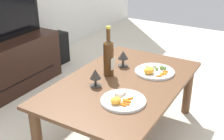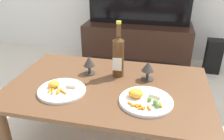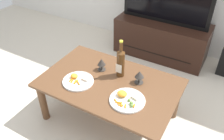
{
  "view_description": "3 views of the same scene",
  "coord_description": "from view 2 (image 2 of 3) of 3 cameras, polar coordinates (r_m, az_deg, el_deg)",
  "views": [
    {
      "loc": [
        -1.59,
        -0.84,
        1.36
      ],
      "look_at": [
        -0.02,
        0.08,
        0.53
      ],
      "focal_mm": 46.02,
      "sensor_mm": 36.0,
      "label": 1
    },
    {
      "loc": [
        0.3,
        -1.2,
        1.16
      ],
      "look_at": [
        0.02,
        0.02,
        0.55
      ],
      "focal_mm": 36.72,
      "sensor_mm": 36.0,
      "label": 2
    },
    {
      "loc": [
        0.83,
        -1.42,
        1.82
      ],
      "look_at": [
        -0.01,
        0.06,
        0.55
      ],
      "focal_mm": 38.27,
      "sensor_mm": 36.0,
      "label": 3
    }
  ],
  "objects": [
    {
      "name": "ground_plane",
      "position": [
        1.69,
        -0.92,
        -17.11
      ],
      "size": [
        6.4,
        6.4,
        0.0
      ],
      "primitive_type": "plane",
      "color": "beige"
    },
    {
      "name": "dining_table",
      "position": [
        1.46,
        -1.02,
        -6.15
      ],
      "size": [
        1.23,
        0.78,
        0.45
      ],
      "color": "brown",
      "rests_on": "ground_plane"
    },
    {
      "name": "tv_stand",
      "position": [
        2.71,
        6.19,
        6.28
      ],
      "size": [
        1.19,
        0.48,
        0.49
      ],
      "color": "black",
      "rests_on": "ground_plane"
    },
    {
      "name": "floor_speaker",
      "position": [
        2.77,
        23.87,
        3.19
      ],
      "size": [
        0.17,
        0.17,
        0.37
      ],
      "primitive_type": "cube",
      "rotation": [
        0.0,
        0.0,
        -0.05
      ],
      "color": "black",
      "rests_on": "ground_plane"
    },
    {
      "name": "wine_bottle",
      "position": [
        1.47,
        1.58,
        3.74
      ],
      "size": [
        0.07,
        0.08,
        0.37
      ],
      "color": "#4C2D14",
      "rests_on": "dining_table"
    },
    {
      "name": "goblet_left",
      "position": [
        1.53,
        -5.72,
        1.89
      ],
      "size": [
        0.08,
        0.08,
        0.12
      ],
      "color": "#38332D",
      "rests_on": "dining_table"
    },
    {
      "name": "goblet_right",
      "position": [
        1.46,
        8.95,
        0.59
      ],
      "size": [
        0.08,
        0.08,
        0.13
      ],
      "color": "#38332D",
      "rests_on": "dining_table"
    },
    {
      "name": "dinner_plate_left",
      "position": [
        1.38,
        -12.54,
        -4.76
      ],
      "size": [
        0.28,
        0.28,
        0.05
      ],
      "color": "white",
      "rests_on": "dining_table"
    },
    {
      "name": "dinner_plate_right",
      "position": [
        1.27,
        8.21,
        -7.28
      ],
      "size": [
        0.3,
        0.3,
        0.06
      ],
      "color": "white",
      "rests_on": "dining_table"
    }
  ]
}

